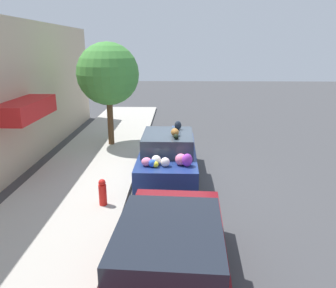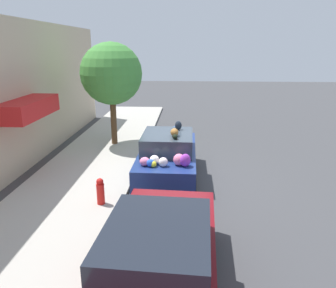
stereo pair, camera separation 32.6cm
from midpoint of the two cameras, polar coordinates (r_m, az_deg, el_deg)
The scene contains 7 objects.
ground_plane at distance 10.38m, azimuth -0.77°, elevation -6.07°, with size 60.00×60.00×0.00m, color #424244.
sidewalk_curb at distance 10.80m, azimuth -15.30°, elevation -5.44°, with size 24.00×3.20×0.11m.
building_facade at distance 11.06m, azimuth -27.42°, elevation 6.58°, with size 18.00×1.20×4.89m.
street_tree at distance 13.33m, azimuth -11.11°, elevation 11.84°, with size 2.44×2.44×4.08m.
fire_hydrant at distance 8.59m, azimuth -12.40°, elevation -8.21°, with size 0.20×0.20×0.70m.
art_car at distance 10.07m, azimuth -0.91°, elevation -2.07°, with size 4.05×1.74×1.80m.
parked_car_plain at distance 5.46m, azimuth -1.53°, elevation -19.89°, with size 4.59×2.03×1.47m.
Camera 1 is at (-9.57, -0.21, 4.02)m, focal length 35.00 mm.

